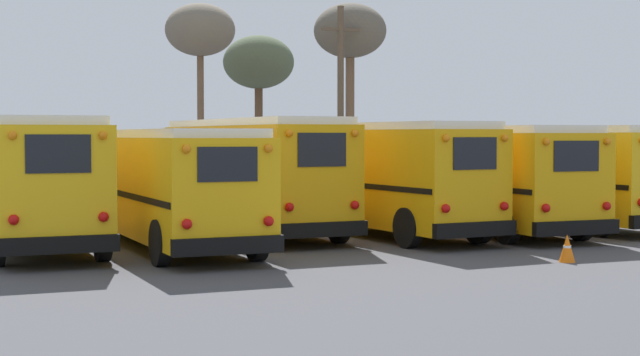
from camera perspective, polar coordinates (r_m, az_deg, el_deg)
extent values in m
plane|color=#424247|center=(28.02, -0.30, -3.27)|extent=(160.00, 160.00, 0.00)
cube|color=yellow|center=(26.09, -16.58, -0.05)|extent=(2.63, 10.68, 2.65)
cube|color=white|center=(26.07, -16.62, 3.09)|extent=(2.43, 10.26, 0.20)
cube|color=black|center=(20.88, -14.91, -3.79)|extent=(2.46, 0.25, 0.36)
cube|color=black|center=(20.78, -14.98, 1.37)|extent=(1.32, 0.06, 0.80)
sphere|color=red|center=(20.71, -17.40, -2.34)|extent=(0.22, 0.22, 0.22)
sphere|color=orange|center=(20.64, -17.46, 2.38)|extent=(0.18, 0.18, 0.18)
sphere|color=red|center=(20.96, -12.48, -2.23)|extent=(0.22, 0.22, 0.22)
sphere|color=orange|center=(20.89, -12.52, 2.43)|extent=(0.18, 0.18, 0.18)
cube|color=black|center=(26.26, -13.94, -0.44)|extent=(0.25, 10.42, 0.14)
cylinder|color=black|center=(30.28, -15.28, -1.91)|extent=(0.30, 1.07, 1.07)
cylinder|color=black|center=(22.37, -12.54, -3.40)|extent=(0.30, 1.07, 1.07)
cube|color=#EAAA0F|center=(25.21, -9.03, -0.39)|extent=(2.49, 10.38, 2.40)
cube|color=white|center=(25.18, -9.05, 2.56)|extent=(2.30, 9.97, 0.20)
cube|color=black|center=(20.30, -5.35, -3.95)|extent=(2.40, 0.23, 0.36)
cube|color=black|center=(20.20, -5.39, 0.80)|extent=(1.29, 0.05, 0.72)
sphere|color=red|center=(19.98, -7.75, -2.68)|extent=(0.22, 0.22, 0.22)
sphere|color=orange|center=(19.91, -7.77, 1.69)|extent=(0.18, 0.18, 0.18)
sphere|color=red|center=(20.53, -3.01, -2.52)|extent=(0.22, 0.22, 0.22)
sphere|color=orange|center=(20.45, -3.02, 1.73)|extent=(0.18, 0.18, 0.18)
cube|color=black|center=(24.96, -11.66, -0.86)|extent=(0.16, 10.14, 0.14)
cube|color=black|center=(25.54, -6.45, -0.75)|extent=(0.16, 10.14, 0.14)
cylinder|color=black|center=(28.83, -13.03, -2.16)|extent=(0.29, 1.01, 1.01)
cylinder|color=black|center=(29.30, -8.82, -2.05)|extent=(0.29, 1.01, 1.01)
cylinder|color=black|center=(21.28, -9.28, -3.75)|extent=(0.29, 1.01, 1.01)
cylinder|color=black|center=(21.91, -3.71, -3.54)|extent=(0.29, 1.01, 1.01)
cube|color=#E5A00C|center=(28.24, -4.04, 0.25)|extent=(2.46, 9.70, 2.74)
cube|color=white|center=(28.22, -4.05, 3.23)|extent=(2.27, 9.31, 0.20)
cube|color=black|center=(23.84, 0.15, -3.02)|extent=(2.39, 0.23, 0.36)
cube|color=black|center=(23.75, 0.12, 1.66)|extent=(1.29, 0.05, 0.82)
sphere|color=red|center=(23.42, -1.79, -1.71)|extent=(0.22, 0.22, 0.22)
sphere|color=orange|center=(23.36, -1.79, 2.61)|extent=(0.18, 0.18, 0.18)
sphere|color=red|center=(24.16, 2.04, -1.58)|extent=(0.22, 0.22, 0.22)
sphere|color=orange|center=(24.10, 2.05, 2.61)|extent=(0.18, 0.18, 0.18)
cube|color=black|center=(27.85, -6.31, -0.21)|extent=(0.14, 9.47, 0.14)
cube|color=black|center=(28.69, -1.83, -0.12)|extent=(0.14, 9.47, 0.14)
cylinder|color=black|center=(31.30, -8.20, -1.80)|extent=(0.29, 0.97, 0.97)
cylinder|color=black|center=(31.99, -4.46, -1.69)|extent=(0.29, 0.97, 0.97)
cylinder|color=black|center=(24.64, -3.47, -2.93)|extent=(0.29, 0.97, 0.97)
cylinder|color=black|center=(25.51, 1.09, -2.74)|extent=(0.29, 0.97, 0.97)
cube|color=#E5A00C|center=(27.94, 3.23, 0.12)|extent=(2.79, 9.62, 2.61)
cube|color=white|center=(27.92, 3.24, 3.00)|extent=(2.58, 9.23, 0.20)
cube|color=black|center=(24.00, 9.02, -2.97)|extent=(2.36, 0.32, 0.36)
cube|color=black|center=(23.92, 9.01, 1.42)|extent=(1.27, 0.09, 0.78)
sphere|color=red|center=(23.45, 7.33, -1.77)|extent=(0.22, 0.22, 0.22)
sphere|color=orange|center=(23.39, 7.35, 2.31)|extent=(0.18, 0.18, 0.18)
sphere|color=red|center=(24.47, 10.68, -1.62)|extent=(0.22, 0.22, 0.22)
sphere|color=orange|center=(24.41, 10.71, 2.29)|extent=(0.18, 0.18, 0.18)
cube|color=black|center=(27.38, 1.12, -0.33)|extent=(0.50, 9.32, 0.14)
cube|color=black|center=(28.55, 5.25, -0.22)|extent=(0.50, 9.32, 0.14)
cylinder|color=black|center=(30.57, -1.79, -1.83)|extent=(0.33, 1.03, 1.02)
cylinder|color=black|center=(31.54, 1.74, -1.70)|extent=(0.33, 1.03, 1.02)
cylinder|color=black|center=(24.51, 5.14, -2.90)|extent=(0.33, 1.03, 1.02)
cylinder|color=black|center=(25.71, 9.19, -2.67)|extent=(0.33, 1.03, 1.02)
cube|color=#E5A00C|center=(29.23, 9.00, 0.08)|extent=(2.76, 9.68, 2.55)
cube|color=white|center=(29.21, 9.02, 2.77)|extent=(2.56, 9.29, 0.20)
cube|color=black|center=(25.30, 14.69, -2.82)|extent=(2.50, 0.28, 0.36)
cube|color=black|center=(25.22, 14.70, 1.25)|extent=(1.35, 0.07, 0.76)
sphere|color=red|center=(24.71, 13.01, -1.72)|extent=(0.22, 0.22, 0.22)
sphere|color=orange|center=(24.65, 13.05, 2.06)|extent=(0.18, 0.18, 0.18)
sphere|color=red|center=(25.81, 16.35, -1.58)|extent=(0.22, 0.22, 0.22)
sphere|color=orange|center=(25.75, 16.39, 2.04)|extent=(0.18, 0.18, 0.18)
cube|color=black|center=(28.62, 6.89, -0.34)|extent=(0.34, 9.41, 0.14)
cube|color=black|center=(29.90, 11.03, -0.25)|extent=(0.34, 9.41, 0.14)
cylinder|color=black|center=(31.82, 3.95, -1.75)|extent=(0.31, 0.93, 0.92)
cylinder|color=black|center=(32.89, 7.53, -1.63)|extent=(0.31, 0.93, 0.92)
cylinder|color=black|center=(25.74, 10.85, -2.79)|extent=(0.31, 0.93, 0.92)
cylinder|color=black|center=(27.05, 14.92, -2.57)|extent=(0.31, 0.93, 0.92)
cube|color=yellow|center=(31.44, 13.31, 0.24)|extent=(2.75, 9.67, 2.55)
cube|color=white|center=(31.42, 13.34, 2.75)|extent=(2.54, 9.28, 0.20)
cube|color=black|center=(30.67, 11.48, -0.15)|extent=(0.28, 9.41, 0.14)
cube|color=black|center=(32.25, 15.05, -0.06)|extent=(0.28, 9.41, 0.14)
cylinder|color=black|center=(33.63, 7.99, -1.50)|extent=(0.31, 0.98, 0.98)
cylinder|color=black|center=(34.97, 11.17, -1.37)|extent=(0.31, 0.98, 0.98)
cylinder|color=black|center=(28.09, 15.94, -2.35)|extent=(0.31, 0.98, 0.98)
cylinder|color=brown|center=(42.39, 1.21, 4.35)|extent=(0.28, 0.28, 8.39)
cube|color=brown|center=(42.62, 1.21, 8.64)|extent=(1.80, 0.14, 0.14)
cylinder|color=brown|center=(44.65, 1.75, 3.15)|extent=(0.41, 0.41, 6.67)
ellipsoid|color=#5B5447|center=(44.90, 1.76, 8.57)|extent=(3.30, 3.30, 2.47)
cylinder|color=brown|center=(46.48, -6.96, 3.23)|extent=(0.32, 0.32, 6.87)
ellipsoid|color=#6B6051|center=(46.75, -6.99, 8.56)|extent=(3.29, 3.29, 2.47)
cylinder|color=brown|center=(51.80, -3.58, 2.49)|extent=(0.42, 0.42, 5.66)
ellipsoid|color=#4C563D|center=(51.94, -3.59, 6.75)|extent=(3.74, 3.74, 2.81)
cylinder|color=#939399|center=(33.91, -16.15, -1.18)|extent=(0.06, 0.06, 1.40)
cylinder|color=#939399|center=(34.37, -11.80, -1.09)|extent=(0.06, 0.06, 1.40)
cylinder|color=#939399|center=(35.02, -7.59, -0.99)|extent=(0.06, 0.06, 1.40)
cylinder|color=#939399|center=(35.86, -3.56, -0.89)|extent=(0.06, 0.06, 1.40)
cylinder|color=#939399|center=(36.87, 0.27, -0.80)|extent=(0.06, 0.06, 1.40)
cylinder|color=#939399|center=(38.03, 3.89, -0.70)|extent=(0.06, 0.06, 1.40)
cylinder|color=#939399|center=(39.33, 7.27, -0.61)|extent=(0.06, 0.06, 1.40)
cylinder|color=#939399|center=(40.77, 10.43, -0.53)|extent=(0.06, 0.06, 1.40)
cylinder|color=#939399|center=(35.39, -5.56, 0.19)|extent=(23.69, 0.04, 0.04)
cone|color=orange|center=(22.39, 14.19, -3.99)|extent=(0.36, 0.36, 0.62)
cylinder|color=white|center=(22.39, 14.19, -3.91)|extent=(0.17, 0.17, 0.06)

